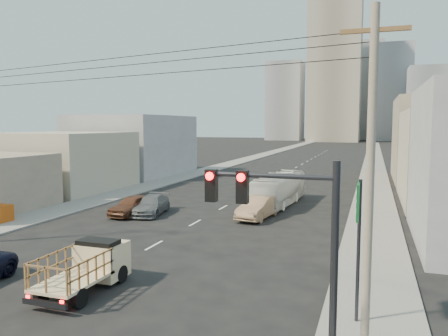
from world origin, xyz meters
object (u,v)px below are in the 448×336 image
Objects in this scene: flatbed_pickup at (86,264)px; utility_pole at (370,184)px; city_bus at (279,189)px; sedan_grey at (151,205)px; green_sign at (358,217)px; traffic_signal at (290,241)px; sedan_brown at (133,205)px; sedan_tan at (258,208)px.

flatbed_pickup is 0.44× the size of utility_pole.
sedan_grey is at bearing -135.66° from city_bus.
green_sign is at bearing 97.67° from utility_pole.
utility_pole reaches higher than green_sign.
utility_pole is at bearing -56.65° from sedan_grey.
flatbed_pickup reaches higher than sedan_grey.
utility_pole is (0.34, -2.50, 1.44)m from green_sign.
sedan_grey is 0.49× the size of utility_pole.
traffic_signal is at bearing -63.85° from sedan_grey.
sedan_grey is at bearing 137.55° from green_sign.
sedan_brown is at bearing -136.38° from city_bus.
traffic_signal is (14.07, -19.15, 3.37)m from sedan_grey.
green_sign is at bearing -56.39° from sedan_tan.
flatbed_pickup is 11.87m from utility_pole.
flatbed_pickup is at bearing -59.46° from sedan_brown.
sedan_brown is 9.42m from sedan_tan.
green_sign reaches higher than sedan_brown.
utility_pole is (10.94, -2.13, 4.09)m from flatbed_pickup.
city_bus reaches higher than sedan_tan.
sedan_tan is (9.22, 1.95, 0.04)m from sedan_brown.
flatbed_pickup is at bearing -95.31° from city_bus.
sedan_tan is 0.99× the size of sedan_grey.
traffic_signal is (5.99, -20.34, 3.28)m from sedan_tan.
city_bus is 22.56m from green_sign.
green_sign is (15.47, -14.15, 3.04)m from sedan_grey.
sedan_grey is 21.18m from green_sign.
green_sign is at bearing 74.45° from traffic_signal.
city_bus is (3.54, 21.66, 0.26)m from flatbed_pickup.
flatbed_pickup is 15.01m from sedan_brown.
utility_pole is (1.73, 2.51, 1.11)m from traffic_signal.
sedan_brown is at bearing 136.83° from utility_pole.
sedan_tan is at bearing -89.08° from city_bus.
sedan_brown is 0.88× the size of green_sign.
utility_pole is at bearing -11.03° from flatbed_pickup.
flatbed_pickup is 0.88× the size of green_sign.
city_bus is 12.40m from sedan_brown.
flatbed_pickup is 0.91× the size of sedan_tan.
traffic_signal reaches higher than green_sign.
traffic_signal is (9.21, -4.64, 2.98)m from flatbed_pickup.
flatbed_pickup is 10.93m from green_sign.
sedan_grey is (-4.86, 14.51, -0.39)m from flatbed_pickup.
sedan_brown is (-9.54, -7.90, -0.60)m from city_bus.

